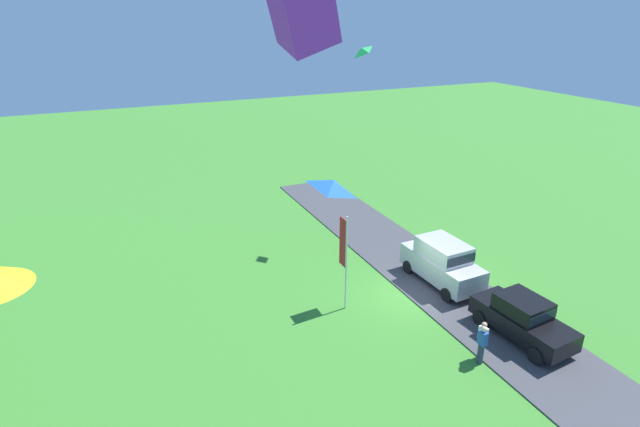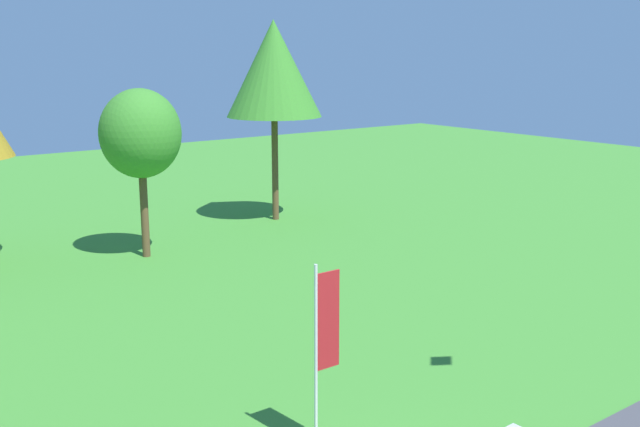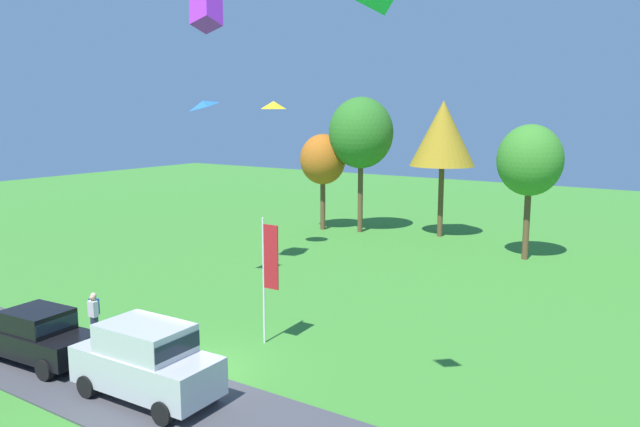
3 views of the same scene
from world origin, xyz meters
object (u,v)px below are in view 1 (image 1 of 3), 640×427
person_on_lawn (482,340)px  kite_diamond_low_drifter (362,50)px  flag_banner (344,250)px  car_suv_by_flagpole (442,261)px  person_watching_sky (482,345)px  kite_diamond_high_left (334,185)px  kite_box_trailing_tail (302,9)px  car_sedan_mid_row (522,317)px

person_on_lawn → kite_diamond_low_drifter: 16.07m
person_on_lawn → flag_banner: (5.75, 3.28, 2.10)m
car_suv_by_flagpole → flag_banner: flag_banner is taller
person_watching_sky → kite_diamond_high_left: bearing=97.3°
person_watching_sky → kite_box_trailing_tail: kite_box_trailing_tail is taller
car_sedan_mid_row → kite_diamond_high_left: 12.48m
person_watching_sky → kite_box_trailing_tail: (-1.64, 8.15, 12.20)m
kite_box_trailing_tail → kite_diamond_low_drifter: bearing=-33.4°
flag_banner → kite_diamond_high_left: size_ratio=4.50×
car_suv_by_flagpole → kite_box_trailing_tail: 17.52m
flag_banner → car_suv_by_flagpole: bearing=-91.9°
car_sedan_mid_row → car_suv_by_flagpole: (5.18, 0.22, 0.25)m
person_on_lawn → car_sedan_mid_row: bearing=-81.2°
kite_diamond_low_drifter → person_watching_sky: bearing=174.4°
person_on_lawn → flag_banner: bearing=29.7°
car_suv_by_flagpole → person_on_lawn: (-5.57, 2.26, -0.42)m
kite_diamond_high_left → kite_diamond_low_drifter: bearing=-31.3°
kite_box_trailing_tail → kite_diamond_low_drifter: size_ratio=1.62×
flag_banner → kite_diamond_low_drifter: size_ratio=4.95×
car_sedan_mid_row → person_on_lawn: car_sedan_mid_row is taller
kite_diamond_high_left → flag_banner: bearing=-29.8°
car_sedan_mid_row → kite_diamond_low_drifter: 15.71m
car_suv_by_flagpole → person_watching_sky: size_ratio=2.73×
car_suv_by_flagpole → kite_diamond_low_drifter: (6.84, 1.24, 9.74)m
car_sedan_mid_row → person_watching_sky: (-0.61, 2.70, -0.16)m
car_suv_by_flagpole → kite_diamond_low_drifter: kite_diamond_low_drifter is taller
person_on_lawn → kite_box_trailing_tail: kite_box_trailing_tail is taller
person_on_lawn → person_watching_sky: 0.31m
person_watching_sky → kite_diamond_low_drifter: 16.26m
kite_diamond_low_drifter → car_suv_by_flagpole: bearing=-169.8°
person_on_lawn → person_watching_sky: same height
person_on_lawn → flag_banner: 6.94m
car_sedan_mid_row → kite_box_trailing_tail: bearing=101.7°
kite_box_trailing_tail → person_watching_sky: bearing=-78.7°
car_sedan_mid_row → person_on_lawn: bearing=98.8°
kite_diamond_high_left → kite_box_trailing_tail: 4.52m
kite_diamond_high_left → kite_diamond_low_drifter: (13.53, -8.23, 2.27)m
kite_diamond_high_left → kite_box_trailing_tail: (-0.74, 1.16, 4.31)m
person_on_lawn → kite_diamond_low_drifter: bearing=-4.7°
car_suv_by_flagpole → kite_box_trailing_tail: (-7.43, 10.63, 11.78)m
kite_diamond_high_left → person_on_lawn: bearing=-81.2°
kite_box_trailing_tail → car_suv_by_flagpole: bearing=-55.1°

